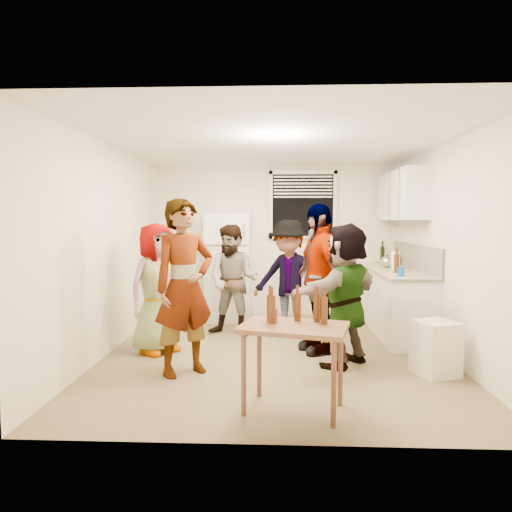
{
  "coord_description": "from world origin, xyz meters",
  "views": [
    {
      "loc": [
        0.0,
        -5.39,
        1.6
      ],
      "look_at": [
        -0.24,
        0.3,
        1.15
      ],
      "focal_mm": 32.0,
      "sensor_mm": 36.0,
      "label": 1
    }
  ],
  "objects_px": {
    "wine_bottle": "(382,263)",
    "trash_bin": "(436,351)",
    "guest_orange": "(344,365)",
    "kettle": "(387,267)",
    "guest_grey": "(158,352)",
    "blue_cup": "(401,276)",
    "red_cup": "(273,321)",
    "beer_bottle_counter": "(396,273)",
    "guest_stripe": "(185,373)",
    "beer_bottle_table": "(317,322)",
    "guest_back_right": "(288,335)",
    "guest_back_left": "(234,335)",
    "guest_black": "(318,351)",
    "refrigerator": "(229,267)",
    "serving_table": "(293,410)"
  },
  "relations": [
    {
      "from": "wine_bottle",
      "to": "trash_bin",
      "type": "bearing_deg",
      "value": -91.78
    },
    {
      "from": "wine_bottle",
      "to": "guest_orange",
      "type": "bearing_deg",
      "value": -111.14
    },
    {
      "from": "kettle",
      "to": "guest_grey",
      "type": "relative_size",
      "value": 0.15
    },
    {
      "from": "blue_cup",
      "to": "guest_orange",
      "type": "distance_m",
      "value": 1.39
    },
    {
      "from": "wine_bottle",
      "to": "guest_orange",
      "type": "distance_m",
      "value": 2.86
    },
    {
      "from": "red_cup",
      "to": "beer_bottle_counter",
      "type": "bearing_deg",
      "value": 53.6
    },
    {
      "from": "wine_bottle",
      "to": "guest_grey",
      "type": "bearing_deg",
      "value": -145.94
    },
    {
      "from": "guest_stripe",
      "to": "red_cup",
      "type": "bearing_deg",
      "value": -77.88
    },
    {
      "from": "beer_bottle_table",
      "to": "guest_back_right",
      "type": "xyz_separation_m",
      "value": [
        -0.17,
        2.39,
        -0.73
      ]
    },
    {
      "from": "kettle",
      "to": "guest_back_left",
      "type": "xyz_separation_m",
      "value": [
        -2.23,
        -0.55,
        -0.9
      ]
    },
    {
      "from": "guest_black",
      "to": "guest_stripe",
      "type": "bearing_deg",
      "value": -78.13
    },
    {
      "from": "guest_back_right",
      "to": "beer_bottle_counter",
      "type": "bearing_deg",
      "value": 16.92
    },
    {
      "from": "guest_stripe",
      "to": "guest_back_right",
      "type": "relative_size",
      "value": 1.14
    },
    {
      "from": "guest_black",
      "to": "blue_cup",
      "type": "bearing_deg",
      "value": 83.33
    },
    {
      "from": "guest_back_right",
      "to": "refrigerator",
      "type": "bearing_deg",
      "value": 158.23
    },
    {
      "from": "guest_black",
      "to": "beer_bottle_counter",
      "type": "bearing_deg",
      "value": 100.08
    },
    {
      "from": "wine_bottle",
      "to": "guest_back_right",
      "type": "distance_m",
      "value": 2.19
    },
    {
      "from": "red_cup",
      "to": "serving_table",
      "type": "bearing_deg",
      "value": -36.78
    },
    {
      "from": "serving_table",
      "to": "guest_stripe",
      "type": "distance_m",
      "value": 1.41
    },
    {
      "from": "beer_bottle_counter",
      "to": "guest_stripe",
      "type": "bearing_deg",
      "value": -150.32
    },
    {
      "from": "serving_table",
      "to": "trash_bin",
      "type": "bearing_deg",
      "value": 32.54
    },
    {
      "from": "wine_bottle",
      "to": "guest_back_right",
      "type": "bearing_deg",
      "value": -141.43
    },
    {
      "from": "blue_cup",
      "to": "guest_grey",
      "type": "relative_size",
      "value": 0.08
    },
    {
      "from": "trash_bin",
      "to": "guest_back_right",
      "type": "relative_size",
      "value": 0.35
    },
    {
      "from": "red_cup",
      "to": "guest_black",
      "type": "xyz_separation_m",
      "value": [
        0.54,
        1.61,
        -0.73
      ]
    },
    {
      "from": "red_cup",
      "to": "guest_black",
      "type": "relative_size",
      "value": 0.06
    },
    {
      "from": "beer_bottle_counter",
      "to": "red_cup",
      "type": "relative_size",
      "value": 2.29
    },
    {
      "from": "blue_cup",
      "to": "beer_bottle_counter",
      "type": "bearing_deg",
      "value": 83.72
    },
    {
      "from": "kettle",
      "to": "guest_grey",
      "type": "distance_m",
      "value": 3.49
    },
    {
      "from": "guest_black",
      "to": "guest_orange",
      "type": "relative_size",
      "value": 1.14
    },
    {
      "from": "guest_orange",
      "to": "kettle",
      "type": "bearing_deg",
      "value": -164.82
    },
    {
      "from": "serving_table",
      "to": "red_cup",
      "type": "height_order",
      "value": "red_cup"
    },
    {
      "from": "guest_stripe",
      "to": "trash_bin",
      "type": "bearing_deg",
      "value": -36.73
    },
    {
      "from": "trash_bin",
      "to": "serving_table",
      "type": "height_order",
      "value": "trash_bin"
    },
    {
      "from": "guest_grey",
      "to": "guest_back_right",
      "type": "height_order",
      "value": "guest_back_right"
    },
    {
      "from": "beer_bottle_counter",
      "to": "red_cup",
      "type": "distance_m",
      "value": 2.74
    },
    {
      "from": "refrigerator",
      "to": "beer_bottle_table",
      "type": "relative_size",
      "value": 7.51
    },
    {
      "from": "wine_bottle",
      "to": "guest_stripe",
      "type": "xyz_separation_m",
      "value": [
        -2.69,
        -2.9,
        -0.9
      ]
    },
    {
      "from": "beer_bottle_table",
      "to": "guest_grey",
      "type": "height_order",
      "value": "beer_bottle_table"
    },
    {
      "from": "guest_black",
      "to": "guest_back_left",
      "type": "bearing_deg",
      "value": -142.72
    },
    {
      "from": "guest_stripe",
      "to": "guest_black",
      "type": "height_order",
      "value": "same"
    },
    {
      "from": "kettle",
      "to": "refrigerator",
      "type": "bearing_deg",
      "value": 153.33
    },
    {
      "from": "guest_grey",
      "to": "guest_black",
      "type": "bearing_deg",
      "value": -47.74
    },
    {
      "from": "beer_bottle_table",
      "to": "guest_stripe",
      "type": "xyz_separation_m",
      "value": [
        -1.29,
        0.75,
        -0.73
      ]
    },
    {
      "from": "refrigerator",
      "to": "red_cup",
      "type": "bearing_deg",
      "value": -77.9
    },
    {
      "from": "guest_stripe",
      "to": "guest_back_right",
      "type": "height_order",
      "value": "guest_back_right"
    },
    {
      "from": "blue_cup",
      "to": "guest_stripe",
      "type": "distance_m",
      "value": 2.86
    },
    {
      "from": "wine_bottle",
      "to": "beer_bottle_table",
      "type": "relative_size",
      "value": 1.18
    },
    {
      "from": "red_cup",
      "to": "guest_back_left",
      "type": "relative_size",
      "value": 0.07
    },
    {
      "from": "kettle",
      "to": "guest_orange",
      "type": "relative_size",
      "value": 0.15
    }
  ]
}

